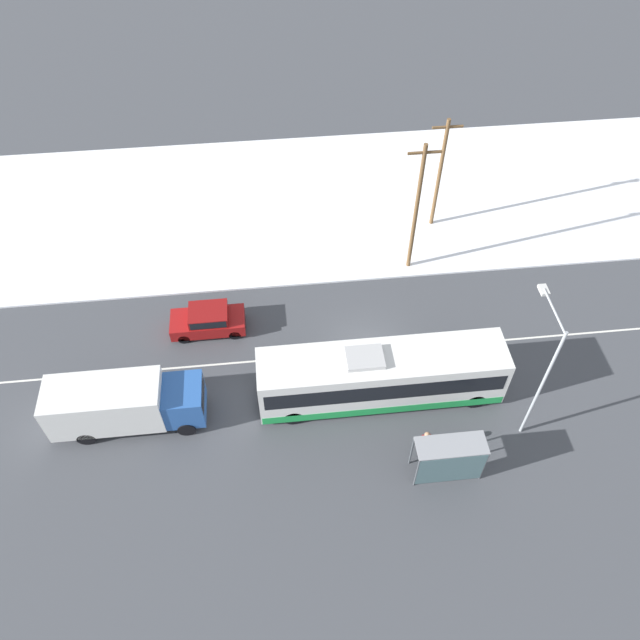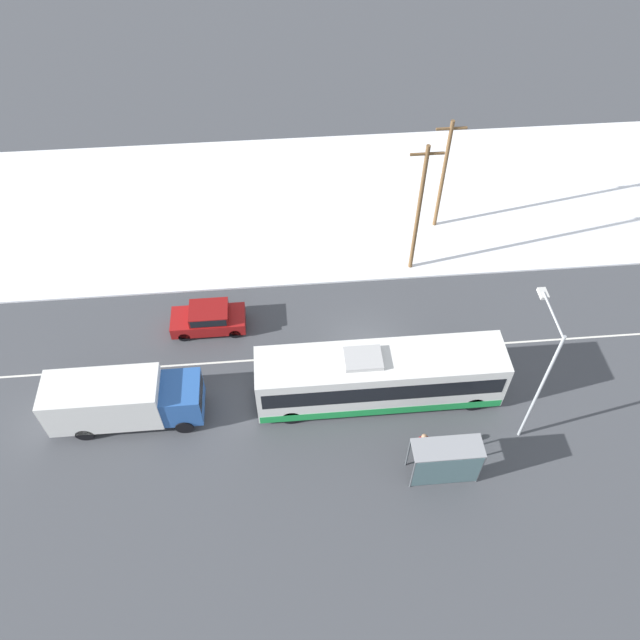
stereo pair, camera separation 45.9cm
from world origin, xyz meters
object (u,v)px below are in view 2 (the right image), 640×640
sedan_car (209,318)px  box_truck (121,400)px  city_bus (380,377)px  streetlamp (541,366)px  utility_pole_roadside (419,210)px  bus_shelter (447,461)px  utility_pole_snowlot (443,175)px  pedestrian_at_stop (423,443)px

sedan_car → box_truck: bearing=54.9°
city_bus → box_truck: 12.60m
streetlamp → utility_pole_roadside: (-3.25, 11.38, -0.31)m
bus_shelter → utility_pole_snowlot: size_ratio=0.41×
pedestrian_at_stop → utility_pole_snowlot: bearing=76.1°
sedan_car → streetlamp: 17.53m
utility_pole_roadside → utility_pole_snowlot: bearing=58.6°
city_bus → utility_pole_snowlot: utility_pole_snowlot is taller
city_bus → box_truck: size_ratio=1.65×
city_bus → utility_pole_snowlot: (5.62, 12.86, 2.36)m
city_bus → streetlamp: bearing=-18.7°
city_bus → bus_shelter: (2.33, -4.79, 0.01)m
sedan_car → pedestrian_at_stop: size_ratio=2.34×
utility_pole_roadside → streetlamp: bearing=-74.1°
streetlamp → city_bus: bearing=161.3°
pedestrian_at_stop → bus_shelter: bearing=-60.5°
city_bus → streetlamp: size_ratio=1.59×
utility_pole_snowlot → sedan_car: bearing=-152.4°
pedestrian_at_stop → utility_pole_snowlot: 17.07m
city_bus → pedestrian_at_stop: size_ratio=6.98×
city_bus → bus_shelter: city_bus is taller
streetlamp → box_truck: bearing=174.0°
utility_pole_roadside → utility_pole_snowlot: utility_pole_roadside is taller
streetlamp → pedestrian_at_stop: bearing=-166.4°
box_truck → utility_pole_snowlot: utility_pole_snowlot is taller
utility_pole_roadside → sedan_car: bearing=-162.6°
box_truck → sedan_car: box_truck is taller
sedan_car → city_bus: bearing=148.2°
pedestrian_at_stop → streetlamp: bearing=13.6°
box_truck → utility_pole_roadside: bearing=30.4°
utility_pole_roadside → bus_shelter: bearing=-94.2°
bus_shelter → utility_pole_roadside: size_ratio=0.37×
pedestrian_at_stop → sedan_car: bearing=139.3°
city_bus → utility_pole_snowlot: 14.23m
streetlamp → utility_pole_roadside: utility_pole_roadside is taller
bus_shelter → streetlamp: streetlamp is taller
sedan_car → bus_shelter: bus_shelter is taller
city_bus → bus_shelter: size_ratio=3.82×
bus_shelter → utility_pole_roadside: (1.02, 13.93, 2.85)m
city_bus → sedan_car: size_ratio=2.99×
box_truck → streetlamp: 19.58m
pedestrian_at_stop → bus_shelter: (0.76, -1.34, 0.61)m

